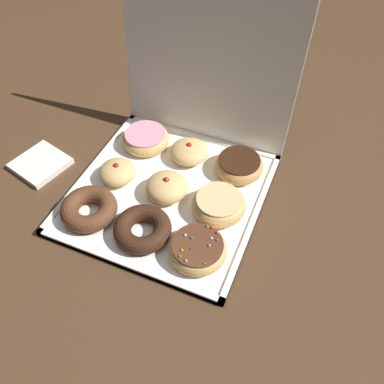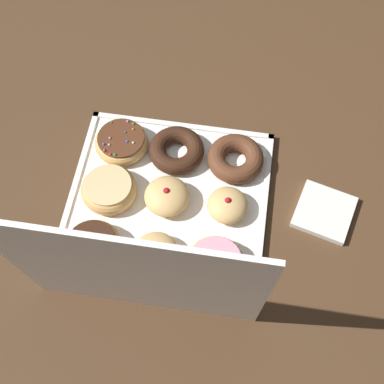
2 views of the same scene
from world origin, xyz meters
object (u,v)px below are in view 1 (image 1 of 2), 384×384
object	(u,v)px
jelly_filled_donut_7	(191,152)
napkin_stack	(41,164)
chocolate_cake_ring_donut_1	(140,228)
glazed_ring_donut_5	(219,204)
pink_frosted_donut_6	(146,139)
chocolate_frosted_donut_8	(239,165)
jelly_filled_donut_4	(165,187)
jelly_filled_donut_3	(117,172)
sprinkle_donut_2	(198,249)
donut_box	(168,194)
chocolate_cake_ring_donut_0	(89,209)

from	to	relation	value
jelly_filled_donut_7	napkin_stack	bearing A→B (deg)	-154.97
chocolate_cake_ring_donut_1	glazed_ring_donut_5	xyz separation A→B (m)	(0.12, 0.12, 0.00)
jelly_filled_donut_7	napkin_stack	world-z (taller)	jelly_filled_donut_7
pink_frosted_donut_6	napkin_stack	bearing A→B (deg)	-142.88
napkin_stack	chocolate_frosted_donut_8	bearing A→B (deg)	19.30
jelly_filled_donut_4	napkin_stack	distance (m)	0.32
jelly_filled_donut_3	jelly_filled_donut_7	world-z (taller)	same
chocolate_frosted_donut_8	sprinkle_donut_2	bearing A→B (deg)	-90.65
pink_frosted_donut_6	sprinkle_donut_2	bearing A→B (deg)	-45.97
jelly_filled_donut_7	donut_box	bearing A→B (deg)	-92.32
jelly_filled_donut_4	jelly_filled_donut_3	bearing A→B (deg)	-179.95
pink_frosted_donut_6	jelly_filled_donut_7	size ratio (longest dim) A/B	1.28
chocolate_cake_ring_donut_0	jelly_filled_donut_3	xyz separation A→B (m)	(0.00, 0.11, 0.00)
jelly_filled_donut_4	glazed_ring_donut_5	bearing A→B (deg)	0.11
jelly_filled_donut_4	jelly_filled_donut_7	bearing A→B (deg)	86.32
sprinkle_donut_2	jelly_filled_donut_3	size ratio (longest dim) A/B	1.39
sprinkle_donut_2	jelly_filled_donut_7	xyz separation A→B (m)	(-0.12, 0.24, 0.00)
jelly_filled_donut_3	napkin_stack	size ratio (longest dim) A/B	0.74
chocolate_cake_ring_donut_0	chocolate_frosted_donut_8	distance (m)	0.35
chocolate_cake_ring_donut_0	napkin_stack	bearing A→B (deg)	156.04
glazed_ring_donut_5	chocolate_cake_ring_donut_1	bearing A→B (deg)	-137.11
chocolate_cake_ring_donut_0	glazed_ring_donut_5	distance (m)	0.27
donut_box	chocolate_cake_ring_donut_1	size ratio (longest dim) A/B	3.44
pink_frosted_donut_6	chocolate_frosted_donut_8	world-z (taller)	chocolate_frosted_donut_8
donut_box	jelly_filled_donut_7	world-z (taller)	jelly_filled_donut_7
chocolate_cake_ring_donut_0	chocolate_cake_ring_donut_1	bearing A→B (deg)	-0.96
chocolate_cake_ring_donut_1	jelly_filled_donut_4	distance (m)	0.12
donut_box	chocolate_frosted_donut_8	xyz separation A→B (m)	(0.12, 0.12, 0.02)
chocolate_cake_ring_donut_0	pink_frosted_donut_6	xyz separation A→B (m)	(0.01, 0.24, 0.00)
jelly_filled_donut_3	jelly_filled_donut_4	distance (m)	0.12
jelly_filled_donut_3	chocolate_cake_ring_donut_0	bearing A→B (deg)	-91.64
glazed_ring_donut_5	jelly_filled_donut_4	bearing A→B (deg)	-179.89
jelly_filled_donut_7	chocolate_frosted_donut_8	bearing A→B (deg)	1.65
glazed_ring_donut_5	napkin_stack	distance (m)	0.44
chocolate_cake_ring_donut_0	chocolate_cake_ring_donut_1	size ratio (longest dim) A/B	1.01
chocolate_cake_ring_donut_1	glazed_ring_donut_5	size ratio (longest dim) A/B	1.03
chocolate_cake_ring_donut_1	pink_frosted_donut_6	bearing A→B (deg)	114.67
chocolate_cake_ring_donut_1	jelly_filled_donut_7	distance (m)	0.24
chocolate_cake_ring_donut_1	pink_frosted_donut_6	distance (m)	0.27
pink_frosted_donut_6	chocolate_frosted_donut_8	size ratio (longest dim) A/B	1.03
glazed_ring_donut_5	pink_frosted_donut_6	size ratio (longest dim) A/B	1.00
sprinkle_donut_2	pink_frosted_donut_6	distance (m)	0.34
donut_box	jelly_filled_donut_3	distance (m)	0.13
donut_box	chocolate_cake_ring_donut_1	bearing A→B (deg)	-92.25
sprinkle_donut_2	jelly_filled_donut_3	bearing A→B (deg)	154.18
pink_frosted_donut_6	jelly_filled_donut_4	bearing A→B (deg)	-48.26
jelly_filled_donut_3	glazed_ring_donut_5	bearing A→B (deg)	0.08
jelly_filled_donut_3	jelly_filled_donut_7	bearing A→B (deg)	44.14
sprinkle_donut_2	jelly_filled_donut_4	bearing A→B (deg)	136.32
donut_box	glazed_ring_donut_5	size ratio (longest dim) A/B	3.54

